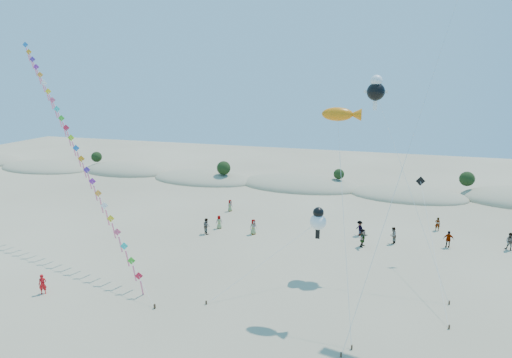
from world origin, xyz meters
The scene contains 8 objects.
dune_ridge centered at (1.06, 45.14, 0.11)m, with size 145.30×11.49×5.57m.
kite_train centered at (-16.53, 15.03, 10.81)m, with size 25.63×16.71×21.14m.
fish_kite centered at (9.34, 11.75, 14.14)m, with size 3.38×6.79×14.67m.
cartoon_kite_low centered at (7.45, 15.12, 5.04)m, with size 7.91×7.98×6.17m.
cartoon_kite_high centered at (11.35, 19.59, 15.64)m, with size 7.57×7.19×16.90m.
dark_kite centered at (16.26, 18.02, 5.15)m, with size 2.19×12.17×7.89m.
flyer_foreground centered at (-12.71, 5.64, 0.81)m, with size 0.59×0.39×1.62m, color red.
beachgoers centered at (8.97, 24.66, 0.86)m, with size 31.74×9.24×1.84m.
Camera 1 is at (12.38, -18.91, 16.81)m, focal length 30.00 mm.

